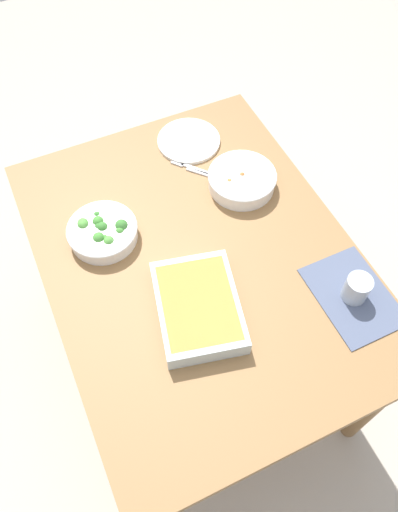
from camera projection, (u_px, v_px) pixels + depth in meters
The scene contains 10 objects.
ground_plane at pixel (199, 350), 2.10m from camera, with size 6.00×6.00×0.00m, color #B2A899.
dining_table at pixel (199, 271), 1.55m from camera, with size 1.20×0.90×0.74m.
placemat at pixel (353, 296), 1.40m from camera, with size 0.28×0.20×0.00m, color #4C5670.
stew_bowl at pixel (242, 180), 1.60m from camera, with size 0.22×0.22×0.06m.
broccoli_bowl at pixel (103, 232), 1.49m from camera, with size 0.21×0.21×0.07m.
baking_dish at pixel (198, 306), 1.35m from camera, with size 0.34×0.28×0.06m.
drink_cup at pixel (356, 289), 1.37m from camera, with size 0.07×0.07×0.08m.
side_plate at pixel (189, 141), 1.73m from camera, with size 0.22×0.22×0.01m, color white.
spoon_by_stew at pixel (218, 178), 1.64m from camera, with size 0.14×0.13×0.01m.
fork_on_table at pixel (192, 167), 1.67m from camera, with size 0.15×0.13×0.01m.
Camera 1 is at (0.73, -0.34, 1.98)m, focal length 34.64 mm.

